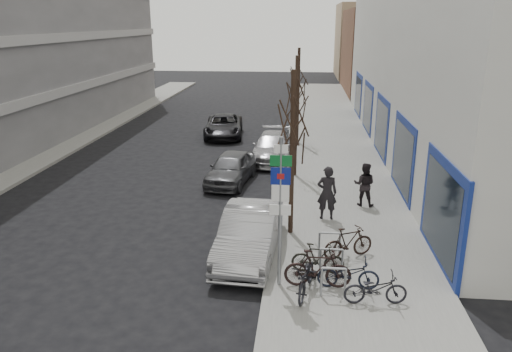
% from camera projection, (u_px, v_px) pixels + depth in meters
% --- Properties ---
extents(ground, '(120.00, 120.00, 0.00)m').
position_uv_depth(ground, '(192.00, 285.00, 13.66)').
color(ground, black).
rests_on(ground, ground).
extents(sidewalk_east, '(5.00, 70.00, 0.15)m').
position_uv_depth(sidewalk_east, '(336.00, 178.00, 22.73)').
color(sidewalk_east, slate).
rests_on(sidewalk_east, ground).
extents(sidewalk_west, '(3.00, 70.00, 0.15)m').
position_uv_depth(sidewalk_west, '(13.00, 168.00, 24.14)').
color(sidewalk_west, slate).
rests_on(sidewalk_west, ground).
extents(brick_building_far, '(12.00, 14.00, 8.00)m').
position_uv_depth(brick_building_far, '(407.00, 52.00, 49.30)').
color(brick_building_far, brown).
rests_on(brick_building_far, ground).
extents(tan_building_far, '(13.00, 12.00, 9.00)m').
position_uv_depth(tan_building_far, '(389.00, 41.00, 63.36)').
color(tan_building_far, '#937A5B').
rests_on(tan_building_far, ground).
extents(highway_sign_pole, '(0.55, 0.10, 4.20)m').
position_uv_depth(highway_sign_pole, '(280.00, 204.00, 12.70)').
color(highway_sign_pole, gray).
rests_on(highway_sign_pole, ground).
extents(bike_rack, '(0.66, 2.26, 0.83)m').
position_uv_depth(bike_rack, '(331.00, 259.00, 13.69)').
color(bike_rack, gray).
rests_on(bike_rack, sidewalk_east).
extents(tree_near, '(1.80, 1.80, 5.50)m').
position_uv_depth(tree_near, '(293.00, 115.00, 15.53)').
color(tree_near, black).
rests_on(tree_near, ground).
extents(tree_mid, '(1.80, 1.80, 5.50)m').
position_uv_depth(tree_mid, '(297.00, 88.00, 21.70)').
color(tree_mid, black).
rests_on(tree_mid, ground).
extents(tree_far, '(1.80, 1.80, 5.50)m').
position_uv_depth(tree_far, '(299.00, 73.00, 27.88)').
color(tree_far, black).
rests_on(tree_far, ground).
extents(meter_front, '(0.10, 0.08, 1.27)m').
position_uv_depth(meter_front, '(276.00, 216.00, 16.04)').
color(meter_front, gray).
rests_on(meter_front, sidewalk_east).
extents(meter_mid, '(0.10, 0.08, 1.27)m').
position_uv_depth(meter_mid, '(284.00, 168.00, 21.27)').
color(meter_mid, gray).
rests_on(meter_mid, sidewalk_east).
extents(meter_back, '(0.10, 0.08, 1.27)m').
position_uv_depth(meter_back, '(288.00, 139.00, 26.49)').
color(meter_back, gray).
rests_on(meter_back, sidewalk_east).
extents(bike_near_left, '(0.87, 1.84, 1.08)m').
position_uv_depth(bike_near_left, '(307.00, 275.00, 12.78)').
color(bike_near_left, black).
rests_on(bike_near_left, sidewalk_east).
extents(bike_near_right, '(1.79, 0.53, 1.09)m').
position_uv_depth(bike_near_right, '(318.00, 268.00, 13.09)').
color(bike_near_right, black).
rests_on(bike_near_right, sidewalk_east).
extents(bike_mid_curb, '(1.64, 0.53, 0.99)m').
position_uv_depth(bike_mid_curb, '(348.00, 271.00, 13.06)').
color(bike_mid_curb, black).
rests_on(bike_mid_curb, sidewalk_east).
extents(bike_mid_inner, '(1.52, 0.54, 0.91)m').
position_uv_depth(bike_mid_inner, '(318.00, 258.00, 13.87)').
color(bike_mid_inner, black).
rests_on(bike_mid_inner, sidewalk_east).
extents(bike_far_curb, '(1.62, 0.62, 0.96)m').
position_uv_depth(bike_far_curb, '(376.00, 286.00, 12.34)').
color(bike_far_curb, black).
rests_on(bike_far_curb, sidewalk_east).
extents(bike_far_inner, '(1.69, 1.16, 1.00)m').
position_uv_depth(bike_far_inner, '(348.00, 242.00, 14.75)').
color(bike_far_inner, black).
rests_on(bike_far_inner, sidewalk_east).
extents(parked_car_front, '(1.86, 4.66, 1.51)m').
position_uv_depth(parked_car_front, '(250.00, 233.00, 15.10)').
color(parked_car_front, '#9F9FA4').
rests_on(parked_car_front, ground).
extents(parked_car_mid, '(2.15, 4.20, 1.37)m').
position_uv_depth(parked_car_mid, '(231.00, 168.00, 22.06)').
color(parked_car_mid, '#47484C').
rests_on(parked_car_mid, ground).
extents(parked_car_back, '(2.23, 4.90, 1.39)m').
position_uv_depth(parked_car_back, '(273.00, 147.00, 25.65)').
color(parked_car_back, '#939297').
rests_on(parked_car_back, ground).
extents(lane_car, '(2.69, 5.02, 1.34)m').
position_uv_depth(lane_car, '(224.00, 126.00, 30.93)').
color(lane_car, black).
rests_on(lane_car, ground).
extents(pedestrian_near, '(0.73, 0.49, 1.94)m').
position_uv_depth(pedestrian_near, '(327.00, 193.00, 17.56)').
color(pedestrian_near, black).
rests_on(pedestrian_near, sidewalk_east).
extents(pedestrian_far, '(0.71, 0.55, 1.70)m').
position_uv_depth(pedestrian_far, '(364.00, 184.00, 18.88)').
color(pedestrian_far, black).
rests_on(pedestrian_far, sidewalk_east).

